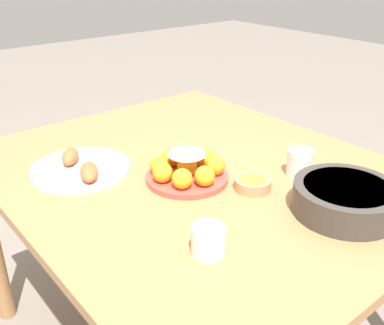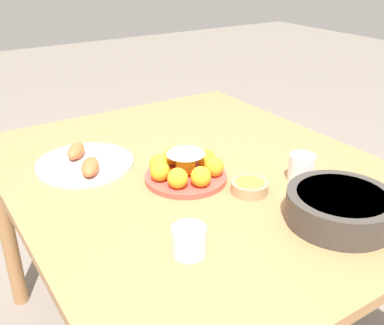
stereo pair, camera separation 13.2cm
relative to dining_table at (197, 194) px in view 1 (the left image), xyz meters
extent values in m
cylinder|color=#A87547|center=(-0.60, 0.49, -0.30)|extent=(0.06, 0.06, 0.71)
cube|color=#A87547|center=(0.00, 0.00, 0.07)|extent=(1.31, 1.08, 0.03)
cylinder|color=#E04C42|center=(0.03, -0.07, 0.09)|extent=(0.24, 0.24, 0.02)
sphere|color=#F4A823|center=(0.11, -0.07, 0.13)|extent=(0.06, 0.06, 0.06)
sphere|color=#F4A823|center=(0.08, 0.00, 0.13)|extent=(0.06, 0.06, 0.06)
sphere|color=#F4A823|center=(0.02, 0.01, 0.13)|extent=(0.06, 0.06, 0.06)
sphere|color=#F4A823|center=(-0.02, -0.01, 0.13)|extent=(0.06, 0.06, 0.06)
sphere|color=#F4A823|center=(-0.04, -0.06, 0.13)|extent=(0.06, 0.06, 0.06)
sphere|color=#F4A823|center=(-0.02, -0.12, 0.13)|extent=(0.06, 0.06, 0.06)
sphere|color=#F4A823|center=(0.02, -0.14, 0.13)|extent=(0.06, 0.06, 0.06)
sphere|color=#F4A823|center=(0.09, -0.12, 0.13)|extent=(0.06, 0.06, 0.06)
ellipsoid|color=white|center=(0.03, -0.07, 0.17)|extent=(0.11, 0.11, 0.02)
sphere|color=#F4A823|center=(0.03, -0.07, 0.13)|extent=(0.06, 0.06, 0.06)
cylinder|color=#3D3833|center=(0.43, 0.13, 0.12)|extent=(0.26, 0.26, 0.08)
cylinder|color=brown|center=(0.43, 0.13, 0.16)|extent=(0.22, 0.22, 0.01)
cylinder|color=tan|center=(0.19, 0.04, 0.10)|extent=(0.10, 0.10, 0.03)
cylinder|color=olive|center=(0.19, 0.04, 0.12)|extent=(0.08, 0.08, 0.01)
cylinder|color=silver|center=(-0.22, -0.28, 0.09)|extent=(0.30, 0.30, 0.01)
ellipsoid|color=#E06033|center=(-0.14, -0.29, 0.12)|extent=(0.13, 0.10, 0.04)
ellipsoid|color=#E06033|center=(-0.26, -0.29, 0.12)|extent=(0.11, 0.10, 0.04)
cylinder|color=white|center=(0.34, -0.25, 0.12)|extent=(0.08, 0.08, 0.07)
cylinder|color=white|center=(0.22, 0.21, 0.13)|extent=(0.07, 0.07, 0.08)
camera|label=1|loc=(0.94, -0.79, 0.70)|focal=42.00mm
camera|label=2|loc=(1.02, -0.68, 0.70)|focal=42.00mm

